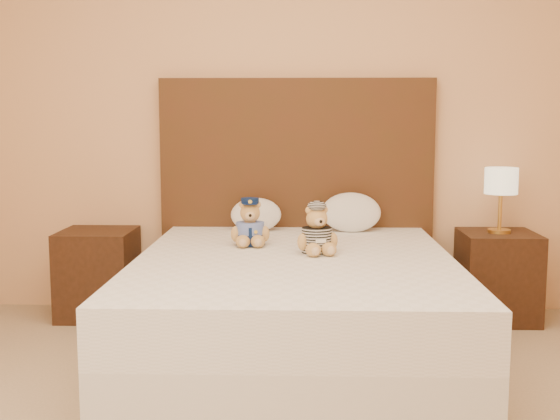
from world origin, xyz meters
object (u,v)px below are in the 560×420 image
at_px(nightstand_left, 98,273).
at_px(teddy_prisoner, 317,229).
at_px(bed, 295,309).
at_px(nightstand_right, 497,276).
at_px(pillow_left, 256,213).
at_px(teddy_police, 250,222).
at_px(lamp, 501,184).
at_px(pillow_right, 351,210).

height_order(nightstand_left, teddy_prisoner, teddy_prisoner).
bearing_deg(bed, teddy_prisoner, 37.25).
height_order(nightstand_right, pillow_left, pillow_left).
bearing_deg(teddy_police, lamp, 13.10).
relative_size(lamp, teddy_police, 1.54).
distance_m(teddy_prisoner, pillow_left, 0.83).
relative_size(nightstand_right, teddy_police, 2.11).
bearing_deg(lamp, nightstand_left, 180.00).
height_order(bed, teddy_police, teddy_police).
distance_m(nightstand_right, teddy_police, 1.63).
distance_m(bed, teddy_police, 0.57).
xyz_separation_m(teddy_police, teddy_prisoner, (0.36, -0.23, -0.00)).
height_order(nightstand_right, teddy_prisoner, teddy_prisoner).
bearing_deg(teddy_prisoner, teddy_police, 131.31).
distance_m(nightstand_left, nightstand_right, 2.50).
xyz_separation_m(lamp, pillow_right, (-0.91, 0.03, -0.17)).
relative_size(nightstand_left, pillow_left, 1.74).
distance_m(pillow_left, pillow_right, 0.59).
height_order(pillow_left, pillow_right, pillow_right).
bearing_deg(nightstand_right, lamp, 180.00).
bearing_deg(teddy_police, nightstand_right, 13.10).
relative_size(lamp, teddy_prisoner, 1.57).
xyz_separation_m(nightstand_left, teddy_police, (1.00, -0.49, 0.41)).
distance_m(nightstand_left, teddy_police, 1.18).
bearing_deg(pillow_right, teddy_police, -138.89).
bearing_deg(teddy_police, pillow_left, 85.32).
bearing_deg(lamp, teddy_prisoner, -147.87).
bearing_deg(teddy_police, nightstand_left, 149.23).
xyz_separation_m(nightstand_right, teddy_police, (-1.50, -0.49, 0.41)).
relative_size(nightstand_right, lamp, 1.38).
bearing_deg(teddy_prisoner, lamp, 15.70).
height_order(teddy_police, pillow_left, teddy_police).
relative_size(bed, nightstand_right, 3.64).
bearing_deg(teddy_prisoner, pillow_right, 56.48).
relative_size(bed, pillow_right, 5.42).
height_order(bed, pillow_right, pillow_right).
bearing_deg(nightstand_left, nightstand_right, 0.00).
distance_m(nightstand_left, pillow_right, 1.64).
bearing_deg(pillow_left, lamp, -1.14).
height_order(nightstand_left, lamp, lamp).
xyz_separation_m(bed, nightstand_right, (1.25, 0.80, -0.00)).
relative_size(nightstand_left, pillow_right, 1.49).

